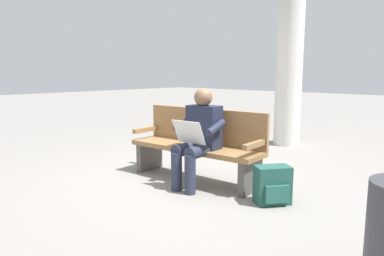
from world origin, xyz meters
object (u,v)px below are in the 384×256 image
bench_near (198,144)px  support_pillar (290,45)px  person_seated (198,135)px  backpack (273,185)px

bench_near → support_pillar: (0.22, -2.80, 1.40)m
person_seated → backpack: bearing=-179.6°
person_seated → backpack: 1.06m
bench_near → person_seated: size_ratio=1.55×
person_seated → bench_near: bearing=-52.0°
bench_near → support_pillar: bearing=-89.8°
support_pillar → person_seated: bearing=98.0°
person_seated → backpack: person_seated is taller
bench_near → backpack: size_ratio=4.44×
backpack → bench_near: bearing=-6.7°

